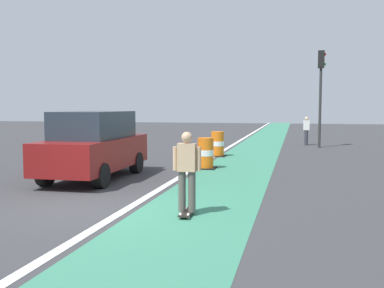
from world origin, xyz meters
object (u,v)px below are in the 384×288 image
at_px(traffic_barrel_front, 206,154).
at_px(traffic_barrel_mid, 218,144).
at_px(parked_suv_nearest, 94,145).
at_px(skateboarder_on_lane, 187,171).
at_px(traffic_light_corner, 321,81).
at_px(pedestrian_crossing, 306,130).

distance_m(traffic_barrel_front, traffic_barrel_mid, 3.94).
relative_size(parked_suv_nearest, traffic_barrel_mid, 4.25).
distance_m(skateboarder_on_lane, traffic_barrel_front, 6.81).
distance_m(traffic_light_corner, pedestrian_crossing, 3.05).
height_order(parked_suv_nearest, traffic_light_corner, traffic_light_corner).
height_order(skateboarder_on_lane, traffic_light_corner, traffic_light_corner).
bearing_deg(traffic_barrel_front, parked_suv_nearest, -133.95).
height_order(skateboarder_on_lane, traffic_barrel_mid, skateboarder_on_lane).
bearing_deg(traffic_light_corner, traffic_barrel_mid, -130.88).
bearing_deg(traffic_light_corner, skateboarder_on_lane, -101.80).
xyz_separation_m(traffic_light_corner, pedestrian_crossing, (-0.65, 1.39, -2.64)).
height_order(traffic_light_corner, pedestrian_crossing, traffic_light_corner).
bearing_deg(traffic_barrel_mid, parked_suv_nearest, -110.50).
bearing_deg(traffic_barrel_front, skateboarder_on_lane, -81.71).
bearing_deg(pedestrian_crossing, parked_suv_nearest, -115.59).
bearing_deg(traffic_barrel_front, traffic_barrel_mid, 93.79).
height_order(skateboarder_on_lane, traffic_barrel_front, skateboarder_on_lane).
height_order(traffic_barrel_front, traffic_barrel_mid, same).
xyz_separation_m(traffic_barrel_front, pedestrian_crossing, (3.66, 10.60, 0.33)).
relative_size(parked_suv_nearest, traffic_light_corner, 0.91).
bearing_deg(traffic_barrel_mid, pedestrian_crossing, 59.58).
relative_size(traffic_light_corner, pedestrian_crossing, 3.17).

